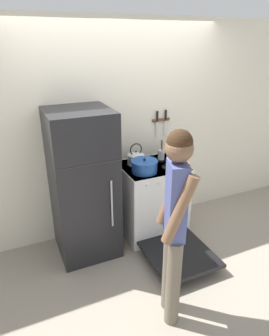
# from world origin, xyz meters

# --- Properties ---
(ground_plane) EXTENTS (14.00, 14.00, 0.00)m
(ground_plane) POSITION_xyz_m (0.00, 0.00, 0.00)
(ground_plane) COLOR gray
(wall_back) EXTENTS (10.00, 0.06, 2.55)m
(wall_back) POSITION_xyz_m (0.00, 0.03, 1.27)
(wall_back) COLOR silver
(wall_back) RESTS_ON ground_plane
(refrigerator) EXTENTS (0.66, 0.69, 1.67)m
(refrigerator) POSITION_xyz_m (-0.56, -0.33, 0.83)
(refrigerator) COLOR black
(refrigerator) RESTS_ON ground_plane
(stove_range) EXTENTS (0.76, 1.38, 0.92)m
(stove_range) POSITION_xyz_m (0.30, -0.36, 0.46)
(stove_range) COLOR white
(stove_range) RESTS_ON ground_plane
(dutch_oven_pot) EXTENTS (0.34, 0.30, 0.17)m
(dutch_oven_pot) POSITION_xyz_m (0.13, -0.45, 0.99)
(dutch_oven_pot) COLOR #1E4C9E
(dutch_oven_pot) RESTS_ON stove_range
(tea_kettle) EXTENTS (0.25, 0.20, 0.26)m
(tea_kettle) POSITION_xyz_m (0.14, -0.19, 1.00)
(tea_kettle) COLOR silver
(tea_kettle) RESTS_ON stove_range
(utensil_jar) EXTENTS (0.08, 0.08, 0.27)m
(utensil_jar) POSITION_xyz_m (0.49, -0.19, 0.99)
(utensil_jar) COLOR #B7BABF
(utensil_jar) RESTS_ON stove_range
(person) EXTENTS (0.36, 0.41, 1.74)m
(person) POSITION_xyz_m (-0.13, -1.54, 0.99)
(person) COLOR #6B6051
(person) RESTS_ON ground_plane
(wall_knife_strip) EXTENTS (0.24, 0.03, 0.35)m
(wall_knife_strip) POSITION_xyz_m (0.57, -0.02, 1.38)
(wall_knife_strip) COLOR brown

